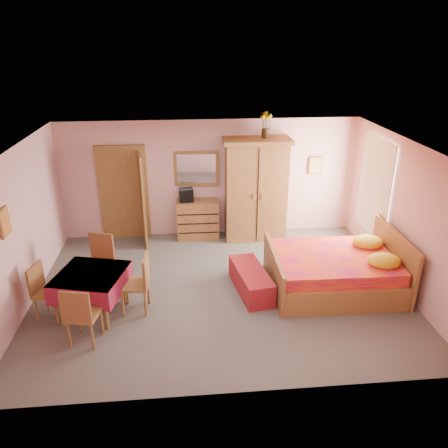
{
  "coord_description": "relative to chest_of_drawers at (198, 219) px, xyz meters",
  "views": [
    {
      "loc": [
        -0.56,
        -6.74,
        4.2
      ],
      "look_at": [
        0.1,
        0.3,
        1.15
      ],
      "focal_mm": 35.0,
      "sensor_mm": 36.0,
      "label": 1
    }
  ],
  "objects": [
    {
      "name": "window",
      "position": [
        3.51,
        -1.06,
        1.01
      ],
      "size": [
        0.08,
        1.4,
        1.95
      ],
      "primitive_type": "cube",
      "color": "white",
      "rests_on": "wall_right"
    },
    {
      "name": "ceiling",
      "position": [
        0.3,
        -2.26,
        2.16
      ],
      "size": [
        6.5,
        6.5,
        0.0
      ],
      "primitive_type": "plane",
      "rotation": [
        3.14,
        0.0,
        0.0
      ],
      "color": "brown",
      "rests_on": "wall_back"
    },
    {
      "name": "bed",
      "position": [
        2.33,
        -2.37,
        0.09
      ],
      "size": [
        2.3,
        1.82,
        1.05
      ],
      "primitive_type": "cube",
      "rotation": [
        0.0,
        0.0,
        -0.02
      ],
      "color": "#B9124A",
      "rests_on": "floor"
    },
    {
      "name": "sunflower_vase",
      "position": [
        1.44,
        -0.07,
        2.09
      ],
      "size": [
        0.23,
        0.23,
        0.54
      ],
      "primitive_type": "cube",
      "rotation": [
        0.0,
        0.0,
        -0.07
      ],
      "color": "yellow",
      "rests_on": "wardrobe"
    },
    {
      "name": "dining_table",
      "position": [
        -1.81,
        -2.8,
        -0.06
      ],
      "size": [
        1.24,
        1.24,
        0.75
      ],
      "primitive_type": "cube",
      "rotation": [
        0.0,
        0.0,
        -0.25
      ],
      "color": "maroon",
      "rests_on": "floor"
    },
    {
      "name": "picture_left",
      "position": [
        -2.92,
        -2.86,
        1.26
      ],
      "size": [
        0.04,
        0.32,
        0.42
      ],
      "primitive_type": "cube",
      "color": "orange",
      "rests_on": "wall_left"
    },
    {
      "name": "wardrobe",
      "position": [
        1.27,
        -0.1,
        0.69
      ],
      "size": [
        1.45,
        0.76,
        2.25
      ],
      "primitive_type": "cube",
      "rotation": [
        0.0,
        0.0,
        -0.02
      ],
      "color": "#9D6635",
      "rests_on": "floor"
    },
    {
      "name": "wall_left",
      "position": [
        -2.95,
        -2.26,
        0.86
      ],
      "size": [
        0.1,
        5.0,
        2.6
      ],
      "primitive_type": "cube",
      "color": "#DA9EA0",
      "rests_on": "floor"
    },
    {
      "name": "chair_west",
      "position": [
        -2.47,
        -2.83,
        0.03
      ],
      "size": [
        0.51,
        0.51,
        0.92
      ],
      "primitive_type": "cube",
      "rotation": [
        0.0,
        0.0,
        -1.81
      ],
      "color": "#AC783A",
      "rests_on": "floor"
    },
    {
      "name": "wall_back",
      "position": [
        0.3,
        0.24,
        0.86
      ],
      "size": [
        6.5,
        0.1,
        2.6
      ],
      "primitive_type": "cube",
      "color": "#DA9EA0",
      "rests_on": "floor"
    },
    {
      "name": "chair_south",
      "position": [
        -1.81,
        -3.51,
        0.05
      ],
      "size": [
        0.52,
        0.52,
        0.97
      ],
      "primitive_type": "cube",
      "rotation": [
        0.0,
        0.0,
        -0.21
      ],
      "color": "olive",
      "rests_on": "floor"
    },
    {
      "name": "wall_front",
      "position": [
        0.3,
        -4.76,
        0.86
      ],
      "size": [
        6.5,
        0.1,
        2.6
      ],
      "primitive_type": "cube",
      "color": "#DA9EA0",
      "rests_on": "floor"
    },
    {
      "name": "stereo",
      "position": [
        -0.24,
        0.01,
        0.58
      ],
      "size": [
        0.32,
        0.25,
        0.29
      ],
      "primitive_type": "cube",
      "rotation": [
        0.0,
        0.0,
        0.07
      ],
      "color": "black",
      "rests_on": "chest_of_drawers"
    },
    {
      "name": "doorway",
      "position": [
        -1.6,
        0.21,
        0.59
      ],
      "size": [
        1.06,
        0.12,
        2.15
      ],
      "primitive_type": "cube",
      "color": "#9E6B35",
      "rests_on": "floor"
    },
    {
      "name": "chair_north",
      "position": [
        -1.85,
        -2.03,
        0.07
      ],
      "size": [
        0.58,
        0.58,
        1.01
      ],
      "primitive_type": "cube",
      "rotation": [
        0.0,
        0.0,
        2.81
      ],
      "color": "#9B6434",
      "rests_on": "floor"
    },
    {
      "name": "chair_east",
      "position": [
        -1.14,
        -2.77,
        0.06
      ],
      "size": [
        0.48,
        0.48,
        0.99
      ],
      "primitive_type": "cube",
      "rotation": [
        0.0,
        0.0,
        1.5
      ],
      "color": "#A67638",
      "rests_on": "floor"
    },
    {
      "name": "wall_mirror",
      "position": [
        0.0,
        0.21,
        1.11
      ],
      "size": [
        0.98,
        0.12,
        0.77
      ],
      "primitive_type": "cube",
      "rotation": [
        0.0,
        0.0,
        -0.07
      ],
      "color": "white",
      "rests_on": "wall_back"
    },
    {
      "name": "chest_of_drawers",
      "position": [
        0.0,
        0.0,
        0.0
      ],
      "size": [
        0.93,
        0.48,
        0.87
      ],
      "primitive_type": "cube",
      "rotation": [
        0.0,
        0.0,
        -0.02
      ],
      "color": "#9A6134",
      "rests_on": "floor"
    },
    {
      "name": "bench",
      "position": [
        0.85,
        -2.37,
        -0.22
      ],
      "size": [
        0.67,
        1.34,
        0.43
      ],
      "primitive_type": "cube",
      "rotation": [
        0.0,
        0.0,
        0.16
      ],
      "color": "maroon",
      "rests_on": "floor"
    },
    {
      "name": "floor",
      "position": [
        0.3,
        -2.26,
        -0.44
      ],
      "size": [
        6.5,
        6.5,
        0.0
      ],
      "primitive_type": "plane",
      "color": "#67615B",
      "rests_on": "ground"
    },
    {
      "name": "floor_lamp",
      "position": [
        0.78,
        0.08,
        0.42
      ],
      "size": [
        0.28,
        0.28,
        1.71
      ],
      "primitive_type": "cube",
      "rotation": [
        0.0,
        0.0,
        -0.37
      ],
      "color": "black",
      "rests_on": "floor"
    },
    {
      "name": "picture_back",
      "position": [
        2.65,
        0.21,
        1.11
      ],
      "size": [
        0.3,
        0.04,
        0.4
      ],
      "primitive_type": "cube",
      "color": "#D8BF59",
      "rests_on": "wall_back"
    },
    {
      "name": "wall_right",
      "position": [
        3.55,
        -2.26,
        0.86
      ],
      "size": [
        0.1,
        5.0,
        2.6
      ],
      "primitive_type": "cube",
      "color": "#DA9EA0",
      "rests_on": "floor"
    }
  ]
}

